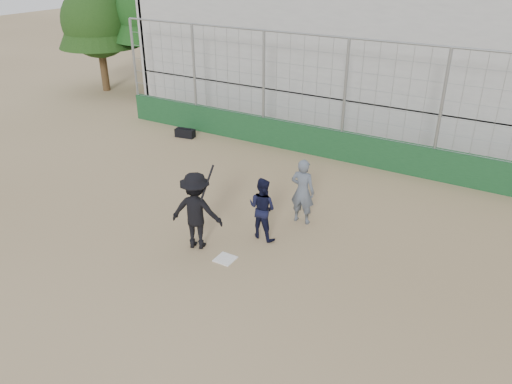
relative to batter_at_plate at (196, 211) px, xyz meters
The scene contains 9 objects.
ground 1.32m from the batter_at_plate, 10.34° to the right, with size 90.00×90.00×0.00m, color olive.
home_plate 1.32m from the batter_at_plate, 10.34° to the right, with size 0.44×0.44×0.02m, color white.
backstop 6.89m from the batter_at_plate, 82.52° to the left, with size 18.10×0.25×4.04m.
bleachers 11.98m from the batter_at_plate, 85.65° to the left, with size 20.25×6.70×6.98m.
tree_right 15.93m from the batter_at_plate, 143.47° to the left, with size 3.84×3.84×6.00m.
batter_at_plate is the anchor object (origin of this frame).
catcher_crouched 1.65m from the batter_at_plate, 44.56° to the left, with size 0.87×0.72×1.10m.
umpire 2.86m from the batter_at_plate, 55.03° to the left, with size 0.64×0.42×1.59m, color #515A66.
equipment_bag 7.78m from the batter_at_plate, 130.15° to the left, with size 0.78×0.43×0.36m.
Camera 1 is at (5.53, -7.95, 6.54)m, focal length 35.00 mm.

